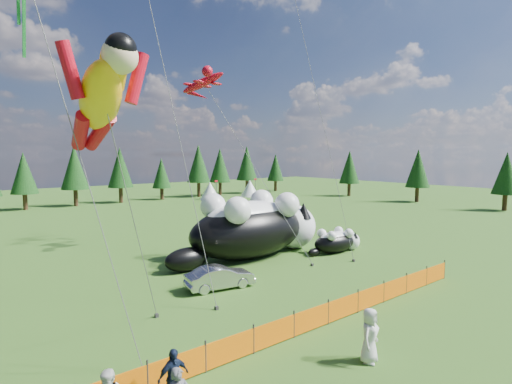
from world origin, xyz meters
The scene contains 12 objects.
ground centered at (0.00, 0.00, 0.00)m, with size 160.00×160.00×0.00m, color #13380A.
safety_fence centered at (0.00, -3.00, 0.50)m, with size 22.06×0.06×1.10m.
tree_line centered at (0.00, 45.00, 4.00)m, with size 90.00×4.00×8.00m, color black, non-canonical shape.
festival_tents centered at (11.00, 40.00, 1.40)m, with size 50.00×3.20×2.80m, color white, non-canonical shape.
cat_large centered at (5.65, 7.80, 2.15)m, with size 12.51×4.68×4.52m.
cat_small centered at (11.07, 5.01, 0.83)m, with size 4.86×2.04×1.76m.
car centered at (-0.05, 3.65, 0.61)m, with size 1.29×3.70×1.22m, color #B8B8BE.
spectator_c centered at (-6.61, -3.90, 0.83)m, with size 0.98×0.50×1.67m, color #131D36.
spectator_e centered at (-0.23, -5.93, 0.95)m, with size 0.93×0.60×1.90m, color silver.
superhero_kite centered at (-7.46, -1.03, 8.87)m, with size 5.39×5.65×11.20m.
gecko_kite centered at (5.08, 13.69, 12.72)m, with size 5.04×13.17×16.25m.
diamond_kite_b centered at (10.51, 8.90, 18.41)m, with size 1.15×7.24×20.69m.
Camera 1 is at (-11.48, -13.80, 7.14)m, focal length 28.00 mm.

